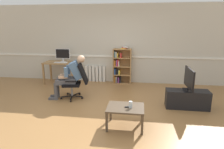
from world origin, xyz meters
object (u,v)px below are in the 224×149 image
Objects in this scene: imac_monitor at (63,54)px; drinking_glass at (131,105)px; person_seated at (70,76)px; office_chair at (77,80)px; keyboard at (60,62)px; tv_stand at (187,99)px; computer_mouse at (66,62)px; radiator at (95,74)px; coffee_table at (125,110)px; bookshelf at (121,66)px; spare_remote at (129,107)px; tv_screen at (189,79)px; computer_desk at (61,65)px.

drinking_glass is (2.51, -2.89, -0.53)m from imac_monitor.
office_chair is at bearing 90.00° from person_seated.
tv_stand is (3.86, -1.49, -0.54)m from keyboard.
keyboard is 4.08× the size of computer_mouse.
imac_monitor reaches higher than office_chair.
computer_mouse is at bearing -149.92° from radiator.
drinking_glass is at bearing -14.57° from coffee_table.
person_seated reaches higher than office_chair.
bookshelf reaches higher than imac_monitor.
imac_monitor is at bearing -162.70° from person_seated.
computer_mouse reaches higher than spare_remote.
tv_screen is (3.05, -0.24, 0.08)m from person_seated.
imac_monitor is at bearing 130.14° from coffee_table.
office_chair is at bearing 135.62° from coffee_table.
keyboard is 0.55× the size of radiator.
imac_monitor is 3.86m from drinking_glass.
drinking_glass is at bearing 36.04° from office_chair.
tv_screen is 5.87× the size of drinking_glass.
person_seated is (0.86, -1.39, 0.01)m from computer_desk.
imac_monitor is 3.46× the size of spare_remote.
person_seated is at bearing -64.70° from computer_mouse.
bookshelf is 3.12m from spare_remote.
radiator is at bearing 30.08° from computer_mouse.
drinking_glass is at bearing 39.59° from person_seated.
office_chair is 1.36× the size of coffee_table.
office_chair is 7.45× the size of drinking_glass.
coffee_table is 5.49× the size of drinking_glass.
keyboard reaches higher than tv_stand.
keyboard reaches higher than spare_remote.
keyboard is 0.53× the size of tv_screen.
coffee_table is (2.22, -2.66, -0.40)m from computer_mouse.
imac_monitor is at bearing 131.03° from drinking_glass.
spare_remote is at bearing 35.69° from office_chair.
computer_mouse is at bearing 157.56° from tv_stand.
computer_mouse is at bearing 130.83° from drinking_glass.
tv_stand is 6.80× the size of spare_remote.
tv_screen is 1.82m from spare_remote.
office_chair reaches higher than radiator.
office_chair is at bearing 83.31° from tv_screen.
tv_screen is 1.87m from coffee_table.
keyboard is 3.10× the size of drinking_glass.
computer_desk is 0.31m from computer_mouse.
imac_monitor is 1.27× the size of keyboard.
person_seated reaches higher than tv_stand.
tv_screen is at bearing 73.70° from office_chair.
computer_desk reaches higher than drinking_glass.
tv_stand is 1.41× the size of coffee_table.
computer_desk is 4.25m from tv_stand.
bookshelf is at bearing 6.03° from imac_monitor.
tv_screen reaches higher than radiator.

